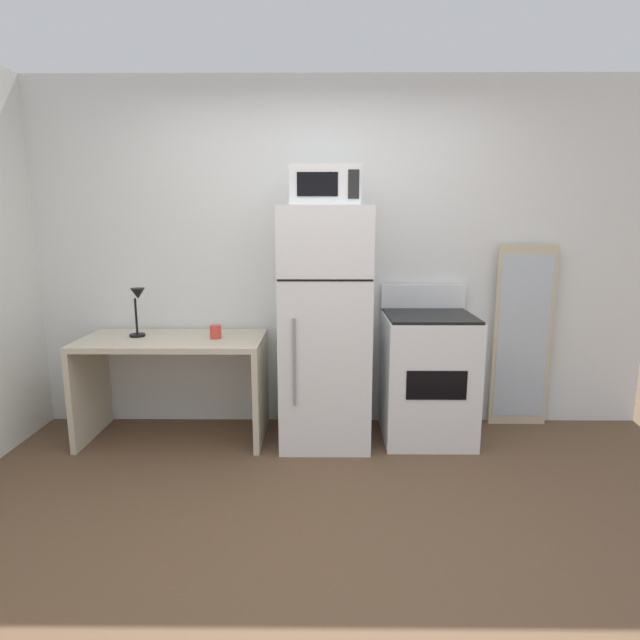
{
  "coord_description": "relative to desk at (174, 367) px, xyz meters",
  "views": [
    {
      "loc": [
        0.03,
        -2.27,
        1.58
      ],
      "look_at": [
        0.0,
        1.1,
        0.92
      ],
      "focal_mm": 29.0,
      "sensor_mm": 36.0,
      "label": 1
    }
  ],
  "objects": [
    {
      "name": "ground_plane",
      "position": [
        1.06,
        -1.32,
        -0.53
      ],
      "size": [
        12.0,
        12.0,
        0.0
      ],
      "primitive_type": "plane",
      "color": "brown"
    },
    {
      "name": "wall_back_white",
      "position": [
        1.06,
        0.38,
        0.77
      ],
      "size": [
        5.0,
        0.1,
        2.6
      ],
      "primitive_type": "cube",
      "color": "silver",
      "rests_on": "ground"
    },
    {
      "name": "desk",
      "position": [
        0.0,
        0.0,
        0.0
      ],
      "size": [
        1.29,
        0.63,
        0.75
      ],
      "color": "beige",
      "rests_on": "ground"
    },
    {
      "name": "desk_lamp",
      "position": [
        -0.24,
        0.03,
        0.46
      ],
      "size": [
        0.14,
        0.12,
        0.35
      ],
      "color": "black",
      "rests_on": "desk"
    },
    {
      "name": "coffee_mug",
      "position": [
        0.32,
        -0.01,
        0.26
      ],
      "size": [
        0.08,
        0.08,
        0.09
      ],
      "primitive_type": "cylinder",
      "color": "#D83F33",
      "rests_on": "desk"
    },
    {
      "name": "refrigerator",
      "position": [
        1.09,
        -0.01,
        0.3
      ],
      "size": [
        0.62,
        0.67,
        1.67
      ],
      "color": "white",
      "rests_on": "ground"
    },
    {
      "name": "microwave",
      "position": [
        1.09,
        -0.03,
        1.27
      ],
      "size": [
        0.46,
        0.35,
        0.26
      ],
      "color": "silver",
      "rests_on": "refrigerator"
    },
    {
      "name": "oven_range",
      "position": [
        1.84,
        0.02,
        -0.07
      ],
      "size": [
        0.63,
        0.61,
        1.1
      ],
      "color": "white",
      "rests_on": "ground"
    },
    {
      "name": "leaning_mirror",
      "position": [
        2.6,
        0.27,
        0.17
      ],
      "size": [
        0.44,
        0.03,
        1.4
      ],
      "color": "#C6B793",
      "rests_on": "ground"
    }
  ]
}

